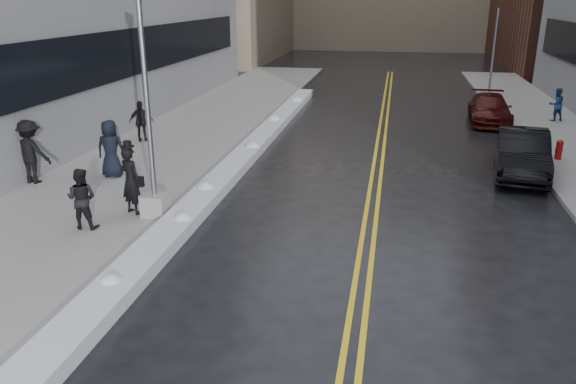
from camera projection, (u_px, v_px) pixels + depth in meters
The scene contains 16 objects.
ground at pixel (255, 262), 13.05m from camera, with size 160.00×160.00×0.00m, color black.
sidewalk_west at pixel (179, 142), 23.30m from camera, with size 5.50×50.00×0.15m, color gray.
lane_line_left at pixel (375, 154), 21.90m from camera, with size 0.12×50.00×0.01m, color gold.
lane_line_right at pixel (383, 154), 21.84m from camera, with size 0.12×50.00×0.01m, color gold.
snow_ridge at pixel (243, 157), 20.83m from camera, with size 0.90×30.00×0.34m, color silver.
lamppost at pixel (149, 130), 14.64m from camera, with size 0.65×0.65×7.62m.
fire_hydrant at pixel (559, 148), 20.55m from camera, with size 0.26×0.26×0.73m.
traffic_signal at pixel (495, 39), 32.65m from camera, with size 0.16×0.20×6.00m.
pedestrian_fedora at pixel (131, 181), 15.27m from camera, with size 0.69×0.45×1.89m, color black.
pedestrian_b at pixel (82, 198), 14.35m from camera, with size 0.78×0.61×1.60m, color black.
pedestrian_c at pixel (111, 149), 18.41m from camera, with size 0.93×0.61×1.90m, color black.
pedestrian_d at pixel (141, 121), 22.94m from camera, with size 0.97×0.40×1.66m, color black.
pedestrian_e at pixel (30, 152), 17.78m from camera, with size 1.32×0.76×2.04m, color black.
pedestrian_east at pixel (556, 104), 26.70m from camera, with size 0.76×0.59×1.56m, color navy.
car_black at pixel (522, 153), 19.10m from camera, with size 1.63×4.67×1.54m, color black.
car_maroon at pixel (490, 109), 27.02m from camera, with size 1.85×4.56×1.32m, color #370B08.
Camera 1 is at (2.94, -11.41, 5.88)m, focal length 35.00 mm.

